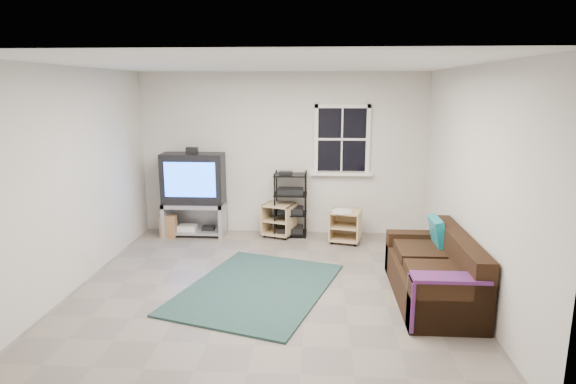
# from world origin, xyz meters

# --- Properties ---
(room) EXTENTS (4.60, 4.62, 4.60)m
(room) POSITION_xyz_m (0.95, 2.27, 1.48)
(room) COLOR slate
(room) RESTS_ON ground
(tv_unit) EXTENTS (0.98, 0.49, 1.44)m
(tv_unit) POSITION_xyz_m (-1.41, 2.03, 0.79)
(tv_unit) COLOR #98989F
(tv_unit) RESTS_ON ground
(av_rack) EXTENTS (0.52, 0.38, 1.05)m
(av_rack) POSITION_xyz_m (0.14, 2.09, 0.46)
(av_rack) COLOR black
(av_rack) RESTS_ON ground
(side_table_left) EXTENTS (0.57, 0.57, 0.53)m
(side_table_left) POSITION_xyz_m (-0.03, 2.09, 0.28)
(side_table_left) COLOR #D7B984
(side_table_left) RESTS_ON ground
(side_table_right) EXTENTS (0.54, 0.54, 0.52)m
(side_table_right) POSITION_xyz_m (1.02, 1.83, 0.29)
(side_table_right) COLOR #D7B984
(side_table_right) RESTS_ON ground
(sofa) EXTENTS (0.79, 1.79, 0.82)m
(sofa) POSITION_xyz_m (1.91, -0.20, 0.29)
(sofa) COLOR black
(sofa) RESTS_ON ground
(shag_rug) EXTENTS (2.11, 2.50, 0.03)m
(shag_rug) POSITION_xyz_m (-0.13, -0.08, 0.01)
(shag_rug) COLOR black
(shag_rug) RESTS_ON ground
(paper_bag) EXTENTS (0.25, 0.16, 0.36)m
(paper_bag) POSITION_xyz_m (-1.81, 1.87, 0.18)
(paper_bag) COLOR #9E6F47
(paper_bag) RESTS_ON ground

